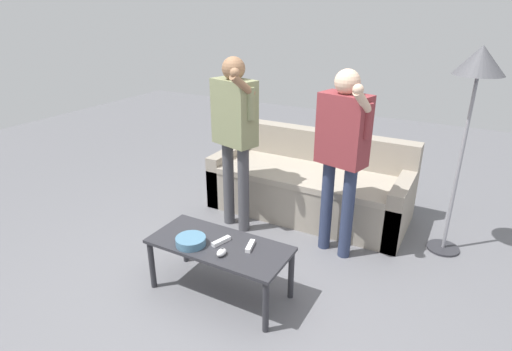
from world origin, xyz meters
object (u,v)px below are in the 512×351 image
(coffee_table, at_px, (219,250))
(game_remote_wand_far, at_px, (221,241))
(player_left, at_px, (235,126))
(couch, at_px, (310,185))
(snack_bowl, at_px, (191,241))
(game_remote_wand_near, at_px, (250,246))
(player_right, at_px, (342,144))
(floor_lamp, at_px, (478,74))
(game_remote_nunchuk, at_px, (221,252))

(coffee_table, height_order, game_remote_wand_far, game_remote_wand_far)
(coffee_table, distance_m, player_left, 1.22)
(player_left, bearing_deg, couch, 52.55)
(snack_bowl, height_order, game_remote_wand_near, snack_bowl)
(coffee_table, xyz_separation_m, game_remote_wand_far, (0.01, 0.02, 0.07))
(game_remote_wand_far, bearing_deg, player_right, 59.47)
(floor_lamp, bearing_deg, player_left, -163.86)
(snack_bowl, xyz_separation_m, player_right, (0.74, 1.07, 0.55))
(player_right, bearing_deg, game_remote_wand_far, -120.53)
(snack_bowl, relative_size, floor_lamp, 0.12)
(game_remote_wand_near, distance_m, game_remote_wand_far, 0.22)
(snack_bowl, xyz_separation_m, game_remote_wand_near, (0.40, 0.17, -0.01))
(player_right, height_order, game_remote_wand_near, player_right)
(game_remote_wand_near, bearing_deg, player_right, 69.24)
(game_remote_nunchuk, distance_m, floor_lamp, 2.35)
(game_remote_wand_near, bearing_deg, coffee_table, -164.63)
(game_remote_nunchuk, distance_m, game_remote_wand_far, 0.16)
(coffee_table, bearing_deg, floor_lamp, 45.93)
(player_right, bearing_deg, player_left, -178.36)
(game_remote_nunchuk, xyz_separation_m, floor_lamp, (1.33, 1.59, 1.10))
(snack_bowl, bearing_deg, player_right, 55.41)
(player_left, bearing_deg, game_remote_wand_near, -52.99)
(coffee_table, distance_m, game_remote_nunchuk, 0.17)
(game_remote_wand_far, bearing_deg, snack_bowl, -145.30)
(game_remote_nunchuk, bearing_deg, floor_lamp, 50.20)
(coffee_table, distance_m, game_remote_wand_far, 0.07)
(snack_bowl, relative_size, game_remote_nunchuk, 2.49)
(couch, bearing_deg, snack_bowl, -98.28)
(coffee_table, distance_m, floor_lamp, 2.36)
(snack_bowl, relative_size, game_remote_wand_far, 1.36)
(couch, height_order, game_remote_wand_near, couch)
(floor_lamp, height_order, game_remote_wand_near, floor_lamp)
(floor_lamp, bearing_deg, game_remote_wand_far, -134.19)
(game_remote_wand_near, bearing_deg, player_left, 127.01)
(couch, height_order, game_remote_nunchuk, couch)
(player_left, height_order, game_remote_wand_far, player_left)
(coffee_table, xyz_separation_m, game_remote_wand_near, (0.23, 0.06, 0.07))
(floor_lamp, distance_m, player_right, 1.14)
(couch, xyz_separation_m, snack_bowl, (-0.25, -1.71, 0.17))
(player_left, relative_size, game_remote_wand_far, 10.16)
(couch, bearing_deg, player_right, -52.23)
(coffee_table, bearing_deg, snack_bowl, -147.48)
(game_remote_wand_far, bearing_deg, game_remote_nunchuk, -56.04)
(game_remote_wand_near, xyz_separation_m, game_remote_wand_far, (-0.22, -0.05, -0.00))
(game_remote_nunchuk, bearing_deg, coffee_table, 129.80)
(game_remote_wand_near, bearing_deg, snack_bowl, -156.64)
(game_remote_wand_near, bearing_deg, couch, 95.58)
(game_remote_wand_far, bearing_deg, couch, 87.56)
(floor_lamp, bearing_deg, player_right, -149.32)
(couch, distance_m, player_right, 1.08)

